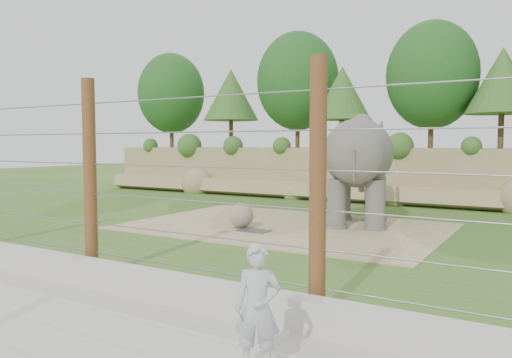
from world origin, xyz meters
The scene contains 9 objects.
ground centered at (0.00, 0.00, 0.00)m, with size 90.00×90.00×0.00m, color #386626.
back_embankment centered at (0.59, 12.68, 3.97)m, with size 30.00×5.52×8.77m.
dirt_patch centered at (0.50, 3.00, 0.01)m, with size 10.00×7.00×0.02m, color #938558.
drain_grate centered at (0.15, 1.61, 0.04)m, with size 1.00×0.60×0.03m, color #262628.
elephant centered at (2.41, 4.58, 1.85)m, with size 1.96×4.58×3.71m, color #625D58, non-canonical shape.
stone_ball centered at (-0.51, 1.93, 0.42)m, with size 0.80×0.80×0.80m, color gray.
retaining_wall centered at (0.00, -5.00, 0.25)m, with size 26.00×0.35×0.50m, color #BBB9AE.
barrier_fence centered at (0.00, -4.50, 2.00)m, with size 20.26×0.26×4.00m.
zookeeper centered at (5.11, -6.45, 0.77)m, with size 0.55×0.36×1.52m, color silver.
Camera 1 is at (8.05, -11.37, 2.69)m, focal length 35.00 mm.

